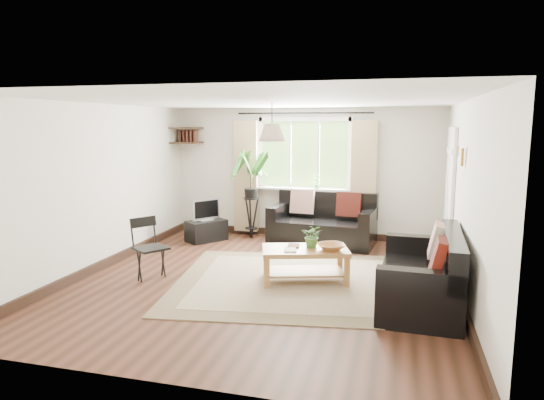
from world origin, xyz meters
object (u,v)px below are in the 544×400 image
(sofa_right, at_px, (420,270))
(tv_stand, at_px, (206,231))
(palm_stand, at_px, (251,194))
(coffee_table, at_px, (305,265))
(sofa_back, at_px, (322,220))
(folding_chair, at_px, (151,249))

(sofa_right, xyz_separation_m, tv_stand, (-3.64, 2.27, -0.23))
(palm_stand, bearing_deg, coffee_table, -57.29)
(coffee_table, bearing_deg, tv_stand, 140.09)
(coffee_table, bearing_deg, sofa_back, 92.87)
(palm_stand, bearing_deg, sofa_right, -43.03)
(sofa_back, bearing_deg, sofa_right, -52.98)
(sofa_right, xyz_separation_m, palm_stand, (-2.92, 2.73, 0.40))
(coffee_table, relative_size, folding_chair, 1.36)
(coffee_table, height_order, palm_stand, palm_stand)
(coffee_table, distance_m, tv_stand, 2.84)
(sofa_back, distance_m, tv_stand, 2.11)
(sofa_back, height_order, sofa_right, sofa_back)
(sofa_right, distance_m, coffee_table, 1.54)
(sofa_back, bearing_deg, folding_chair, -121.48)
(sofa_back, relative_size, palm_stand, 1.11)
(sofa_back, distance_m, palm_stand, 1.42)
(coffee_table, xyz_separation_m, tv_stand, (-2.18, 1.82, -0.04))
(tv_stand, xyz_separation_m, palm_stand, (0.72, 0.45, 0.63))
(sofa_right, relative_size, folding_chair, 2.12)
(sofa_back, distance_m, sofa_right, 3.03)
(sofa_back, bearing_deg, tv_stand, -165.44)
(sofa_back, relative_size, sofa_right, 1.02)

